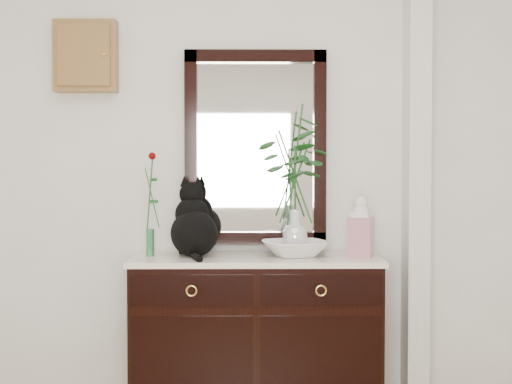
{
  "coord_description": "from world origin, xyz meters",
  "views": [
    {
      "loc": [
        0.06,
        -2.08,
        1.33
      ],
      "look_at": [
        0.1,
        1.63,
        1.2
      ],
      "focal_mm": 50.0,
      "sensor_mm": 36.0,
      "label": 1
    }
  ],
  "objects_px": {
    "sideboard": "(256,326)",
    "lotus_bowl": "(295,248)",
    "ginger_jar": "(361,225)",
    "cat": "(194,218)"
  },
  "relations": [
    {
      "from": "sideboard",
      "to": "lotus_bowl",
      "type": "xyz_separation_m",
      "value": [
        0.21,
        0.0,
        0.42
      ]
    },
    {
      "from": "lotus_bowl",
      "to": "ginger_jar",
      "type": "distance_m",
      "value": 0.37
    },
    {
      "from": "ginger_jar",
      "to": "sideboard",
      "type": "bearing_deg",
      "value": 178.14
    },
    {
      "from": "sideboard",
      "to": "lotus_bowl",
      "type": "distance_m",
      "value": 0.47
    },
    {
      "from": "cat",
      "to": "lotus_bowl",
      "type": "bearing_deg",
      "value": -17.18
    },
    {
      "from": "sideboard",
      "to": "lotus_bowl",
      "type": "height_order",
      "value": "lotus_bowl"
    },
    {
      "from": "sideboard",
      "to": "cat",
      "type": "xyz_separation_m",
      "value": [
        -0.33,
        0.02,
        0.58
      ]
    },
    {
      "from": "sideboard",
      "to": "lotus_bowl",
      "type": "bearing_deg",
      "value": 0.91
    },
    {
      "from": "sideboard",
      "to": "ginger_jar",
      "type": "height_order",
      "value": "ginger_jar"
    },
    {
      "from": "cat",
      "to": "ginger_jar",
      "type": "bearing_deg",
      "value": -17.84
    }
  ]
}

